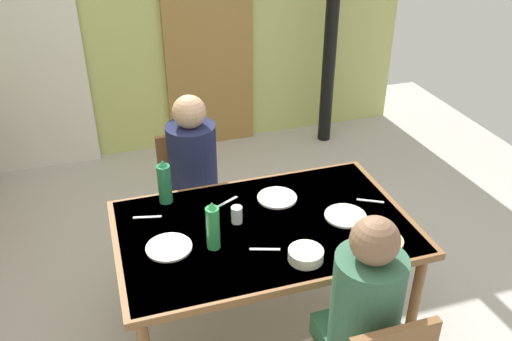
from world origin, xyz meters
TOP-DOWN VIEW (x-y plane):
  - ground_plane at (0.00, 0.00)m, footprint 6.30×6.30m
  - door_wooden at (0.44, 2.34)m, footprint 0.80×0.05m
  - curtain_panel at (-1.07, 2.32)m, footprint 0.90×0.03m
  - dining_table at (0.16, -0.10)m, footprint 1.54×0.96m
  - chair_far_diner at (-0.07, 0.73)m, footprint 0.40×0.40m
  - person_near_diner at (0.37, -0.79)m, footprint 0.30×0.37m
  - person_far_diner at (-0.07, 0.60)m, footprint 0.30×0.37m
  - water_bottle_green_near at (-0.13, -0.19)m, footprint 0.07×0.07m
  - water_bottle_green_far at (-0.29, 0.28)m, footprint 0.08×0.08m
  - serving_bowl_center at (0.26, -0.42)m, footprint 0.17×0.17m
  - dinner_plate_near_left at (0.31, 0.12)m, footprint 0.22×0.22m
  - dinner_plate_near_right at (0.60, -0.15)m, footprint 0.22×0.22m
  - dinner_plate_far_center at (-0.35, -0.14)m, footprint 0.23×0.23m
  - drinking_glass_by_near_diner at (0.03, -0.02)m, footprint 0.06×0.06m
  - bread_plate_sliced at (0.68, -0.41)m, footprint 0.19×0.19m
  - cutlery_knife_near at (0.79, -0.06)m, footprint 0.14×0.09m
  - cutlery_fork_near at (-0.41, 0.16)m, footprint 0.15×0.05m
  - cutlery_knife_far at (0.03, 0.17)m, footprint 0.14×0.08m
  - cutlery_fork_far at (0.10, -0.29)m, footprint 0.15×0.06m

SIDE VIEW (x-z plane):
  - ground_plane at x=0.00m, z-range 0.00..0.00m
  - chair_far_diner at x=-0.07m, z-range 0.06..0.93m
  - dining_table at x=0.16m, z-range 0.31..1.05m
  - cutlery_knife_near at x=0.79m, z-range 0.74..0.75m
  - cutlery_fork_near at x=-0.41m, z-range 0.74..0.75m
  - cutlery_knife_far at x=0.03m, z-range 0.74..0.75m
  - cutlery_fork_far at x=0.10m, z-range 0.74..0.75m
  - dinner_plate_near_left at x=0.31m, z-range 0.74..0.76m
  - dinner_plate_near_right at x=0.60m, z-range 0.74..0.76m
  - dinner_plate_far_center at x=-0.35m, z-range 0.74..0.76m
  - bread_plate_sliced at x=0.68m, z-range 0.74..0.76m
  - serving_bowl_center at x=0.26m, z-range 0.74..0.80m
  - person_near_diner at x=0.37m, z-range 0.40..1.17m
  - person_far_diner at x=-0.07m, z-range 0.40..1.17m
  - drinking_glass_by_near_diner at x=0.03m, z-range 0.74..0.84m
  - water_bottle_green_far at x=-0.29m, z-range 0.74..1.00m
  - water_bottle_green_near at x=-0.13m, z-range 0.74..1.00m
  - door_wooden at x=0.44m, z-range 0.00..2.00m
  - curtain_panel at x=-1.07m, z-range 0.00..2.36m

